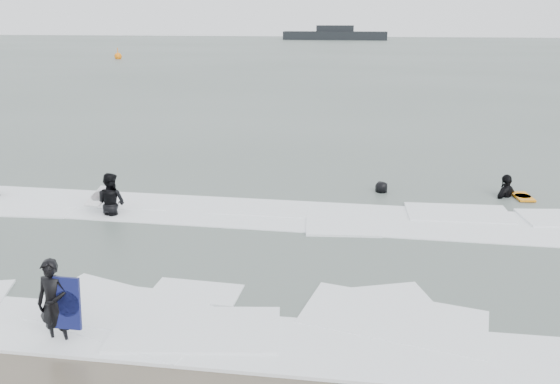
# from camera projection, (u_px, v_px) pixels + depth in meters

# --- Properties ---
(ground) EXTENTS (320.00, 320.00, 0.00)m
(ground) POSITION_uv_depth(u_px,v_px,m) (239.00, 325.00, 10.49)
(ground) COLOR brown
(ground) RESTS_ON ground
(sea) EXTENTS (320.00, 320.00, 0.00)m
(sea) POSITION_uv_depth(u_px,v_px,m) (354.00, 54.00, 85.70)
(sea) COLOR #47544C
(sea) RESTS_ON ground
(surfer_centre) EXTENTS (0.61, 0.41, 1.66)m
(surfer_centre) POSITION_uv_depth(u_px,v_px,m) (60.00, 343.00, 9.91)
(surfer_centre) COLOR black
(surfer_centre) RESTS_ON ground
(surfer_wading) EXTENTS (1.06, 0.91, 1.87)m
(surfer_wading) POSITION_uv_depth(u_px,v_px,m) (113.00, 216.00, 16.26)
(surfer_wading) COLOR black
(surfer_wading) RESTS_ON ground
(surfer_right_near) EXTENTS (1.12, 1.16, 1.95)m
(surfer_right_near) POSITION_uv_depth(u_px,v_px,m) (505.00, 198.00, 17.87)
(surfer_right_near) COLOR black
(surfer_right_near) RESTS_ON ground
(surfer_right_far) EXTENTS (0.91, 0.87, 1.57)m
(surfer_right_far) POSITION_uv_depth(u_px,v_px,m) (381.00, 194.00, 18.28)
(surfer_right_far) COLOR black
(surfer_right_far) RESTS_ON ground
(surf_foam) EXTENTS (30.03, 9.06, 0.09)m
(surf_foam) POSITION_uv_depth(u_px,v_px,m) (272.00, 247.00, 13.96)
(surf_foam) COLOR white
(surf_foam) RESTS_ON ground
(bodyboards) EXTENTS (13.49, 10.52, 1.25)m
(bodyboards) POSITION_uv_depth(u_px,v_px,m) (266.00, 219.00, 14.55)
(bodyboards) COLOR #0F1347
(bodyboards) RESTS_ON ground
(buoy) EXTENTS (1.00, 1.00, 1.65)m
(buoy) POSITION_uv_depth(u_px,v_px,m) (118.00, 56.00, 76.02)
(buoy) COLOR orange
(buoy) RESTS_ON ground
(vessel_horizon) EXTENTS (26.26, 4.69, 3.56)m
(vessel_horizon) POSITION_uv_depth(u_px,v_px,m) (335.00, 35.00, 139.19)
(vessel_horizon) COLOR black
(vessel_horizon) RESTS_ON ground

